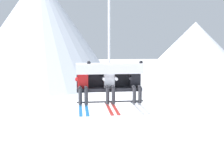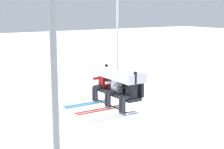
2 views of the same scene
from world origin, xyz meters
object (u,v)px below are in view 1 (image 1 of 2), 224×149
object	(u,v)px
chairlift_chair	(109,71)
skier_red	(83,83)
skier_black	(136,82)
skier_white	(110,83)

from	to	relation	value
chairlift_chair	skier_red	distance (m)	0.90
chairlift_chair	skier_black	world-z (taller)	chairlift_chair
skier_red	skier_white	bearing A→B (deg)	-0.48
skier_red	skier_black	world-z (taller)	same
chairlift_chair	skier_black	size ratio (longest dim) A/B	2.35
skier_red	skier_black	bearing A→B (deg)	0.00
skier_white	skier_black	distance (m)	0.82
chairlift_chair	skier_red	xyz separation A→B (m)	(-0.81, -0.21, -0.31)
skier_red	chairlift_chair	bearing A→B (deg)	14.73
skier_white	skier_black	xyz separation A→B (m)	(0.82, 0.01, 0.02)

